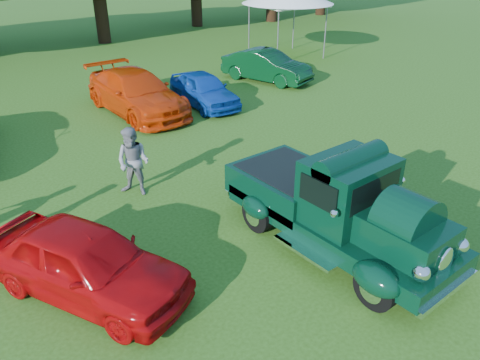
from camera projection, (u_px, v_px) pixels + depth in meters
ground at (261, 252)px, 9.82m from camera, size 120.00×120.00×0.00m
hero_pickup at (336, 207)px, 9.72m from camera, size 2.47×5.30×2.07m
red_convertible at (86, 262)px, 8.42m from camera, size 3.13×4.32×1.37m
back_car_orange at (136, 93)px, 17.42m from camera, size 2.18×5.30×1.54m
back_car_blue at (204, 89)px, 18.23m from camera, size 1.95×3.93×1.29m
back_car_green at (266, 66)px, 21.38m from camera, size 2.52×4.46×1.39m
spectator_grey at (133, 162)px, 11.71m from camera, size 1.05×1.10×1.79m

